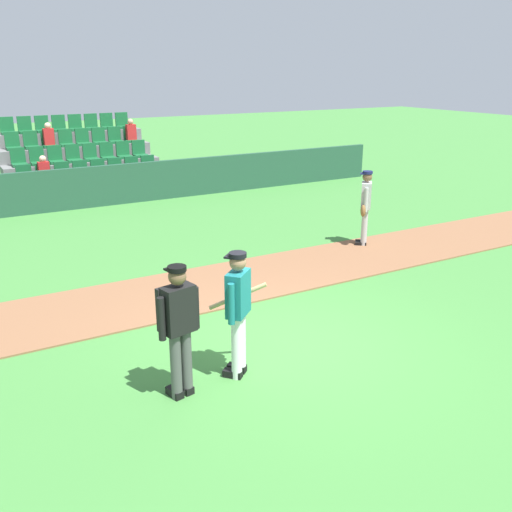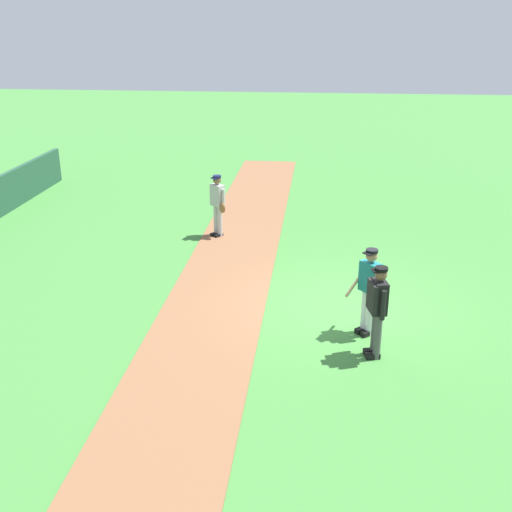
% 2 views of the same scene
% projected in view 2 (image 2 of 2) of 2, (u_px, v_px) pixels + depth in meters
% --- Properties ---
extents(ground_plane, '(80.00, 80.00, 0.00)m').
position_uv_depth(ground_plane, '(342.00, 307.00, 13.22)').
color(ground_plane, '#42843A').
extents(infield_dirt_path, '(28.00, 2.19, 0.03)m').
position_uv_depth(infield_dirt_path, '(216.00, 301.00, 13.48)').
color(infield_dirt_path, brown).
rests_on(infield_dirt_path, ground).
extents(batter_teal_jersey, '(0.71, 0.69, 1.76)m').
position_uv_depth(batter_teal_jersey, '(369.00, 288.00, 11.80)').
color(batter_teal_jersey, white).
rests_on(batter_teal_jersey, ground).
extents(umpire_home_plate, '(0.58, 0.36, 1.76)m').
position_uv_depth(umpire_home_plate, '(377.00, 307.00, 10.97)').
color(umpire_home_plate, '#4C4C4C').
rests_on(umpire_home_plate, ground).
extents(runner_grey_jersey, '(0.54, 0.52, 1.76)m').
position_uv_depth(runner_grey_jersey, '(218.00, 204.00, 17.15)').
color(runner_grey_jersey, '#B2B2B2').
rests_on(runner_grey_jersey, ground).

